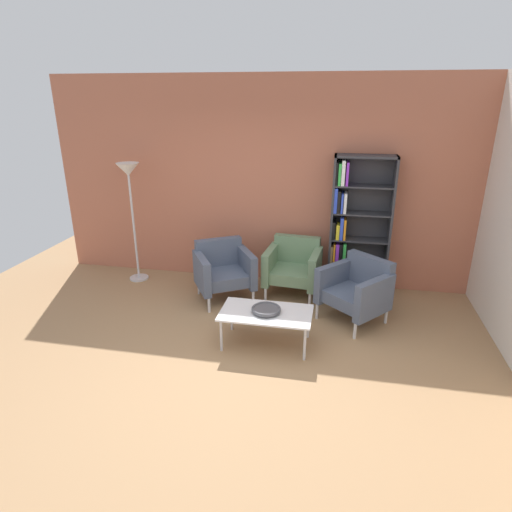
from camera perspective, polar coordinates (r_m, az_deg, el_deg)
ground_plane at (r=4.49m, az=-3.55°, el=-15.14°), size 8.32×8.32×0.00m
brick_back_panel at (r=6.16m, az=1.96°, el=9.67°), size 6.40×0.12×2.90m
bookshelf_tall at (r=6.00m, az=12.77°, el=3.90°), size 0.80×0.30×1.90m
coffee_table_low at (r=4.73m, az=1.35°, el=-7.78°), size 1.00×0.56×0.40m
decorative_bowl at (r=4.70m, az=1.36°, el=-7.07°), size 0.32×0.32×0.05m
armchair_spare_guest at (r=5.92m, az=5.00°, el=-1.34°), size 0.77×0.72×0.78m
armchair_corner_red at (r=5.80m, az=-4.37°, el=-1.78°), size 0.94×0.92×0.78m
armchair_by_bookshelf at (r=5.36m, az=13.24°, el=-4.27°), size 0.95×0.94×0.78m
floor_lamp_torchiere at (r=6.36m, az=-16.47°, el=9.17°), size 0.32×0.32×1.74m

